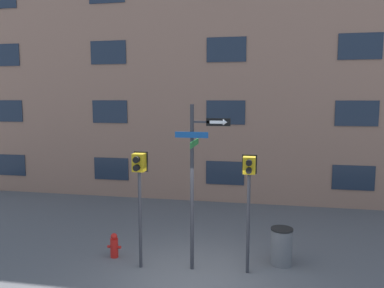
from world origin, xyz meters
name	(u,v)px	position (x,y,z in m)	size (l,w,h in m)	color
ground_plane	(195,280)	(0.00, 0.00, 0.00)	(60.00, 60.00, 0.00)	#515154
building_facade	(227,51)	(0.00, 6.91, 5.99)	(24.00, 0.63, 11.99)	#936B56
street_sign_pole	(195,174)	(-0.09, 0.55, 2.35)	(1.29, 0.98, 4.00)	#2D2D33
pedestrian_signal_left	(139,178)	(-1.43, 0.39, 2.23)	(0.35, 0.40, 2.86)	#2D2D33
pedestrian_signal_right	(249,183)	(1.17, 0.60, 2.19)	(0.34, 0.40, 2.83)	#2D2D33
fire_hydrant	(114,246)	(-2.30, 0.83, 0.31)	(0.36, 0.20, 0.65)	red
trash_bin	(281,246)	(1.98, 1.23, 0.47)	(0.55, 0.55, 0.93)	#59595B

